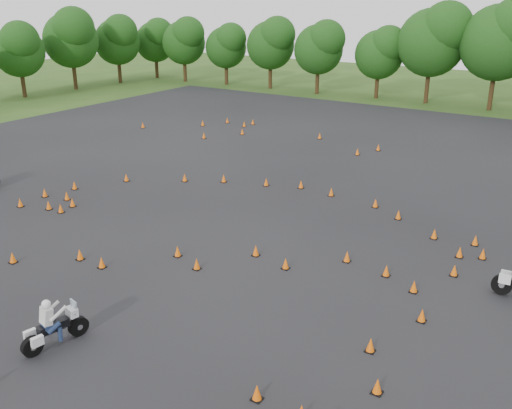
# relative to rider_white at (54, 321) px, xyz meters

# --- Properties ---
(ground) EXTENTS (140.00, 140.00, 0.00)m
(ground) POSITION_rel_rider_white_xyz_m (0.08, 7.40, -0.86)
(ground) COLOR #2D5119
(ground) RESTS_ON ground
(asphalt_pad) EXTENTS (62.00, 62.00, 0.00)m
(asphalt_pad) POSITION_rel_rider_white_xyz_m (0.08, 13.40, -0.86)
(asphalt_pad) COLOR black
(asphalt_pad) RESTS_ON ground
(treeline) EXTENTS (86.57, 32.53, 10.89)m
(treeline) POSITION_rel_rider_white_xyz_m (4.26, 42.82, 3.77)
(treeline) COLOR #1A4313
(treeline) RESTS_ON ground
(traffic_cones) EXTENTS (36.51, 32.89, 0.45)m
(traffic_cones) POSITION_rel_rider_white_xyz_m (-0.03, 13.04, -0.63)
(traffic_cones) COLOR #FE670A
(traffic_cones) RESTS_ON asphalt_pad
(rider_white) EXTENTS (1.09, 2.31, 1.72)m
(rider_white) POSITION_rel_rider_white_xyz_m (0.00, 0.00, 0.00)
(rider_white) COLOR silver
(rider_white) RESTS_ON ground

